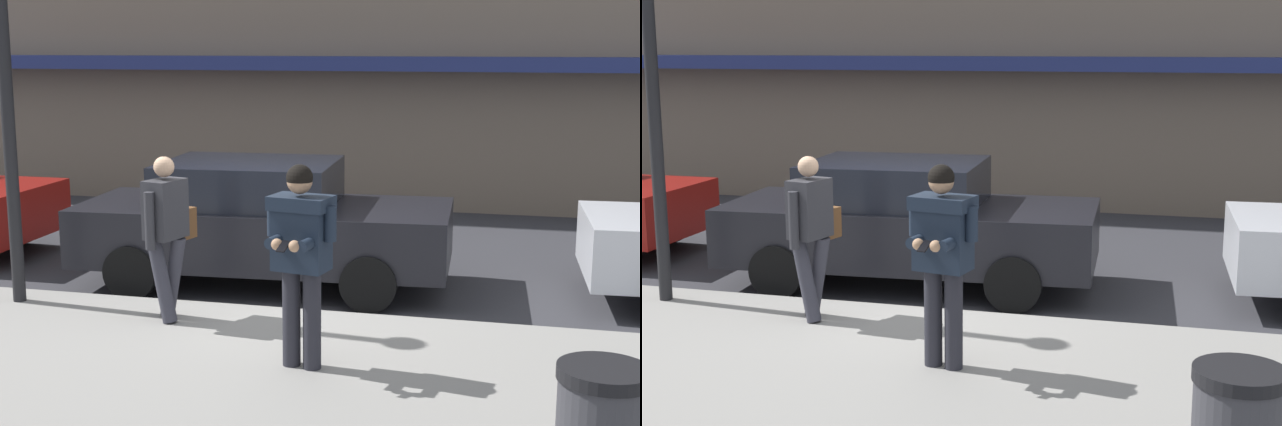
% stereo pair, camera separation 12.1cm
% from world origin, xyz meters
% --- Properties ---
extents(ground_plane, '(80.00, 80.00, 0.00)m').
position_xyz_m(ground_plane, '(0.00, 0.00, 0.00)').
color(ground_plane, '#333338').
extents(sidewalk, '(32.00, 5.30, 0.14)m').
position_xyz_m(sidewalk, '(1.00, -2.85, 0.07)').
color(sidewalk, gray).
rests_on(sidewalk, ground).
extents(curb_paint_line, '(28.00, 0.12, 0.01)m').
position_xyz_m(curb_paint_line, '(1.00, 0.05, 0.00)').
color(curb_paint_line, silver).
rests_on(curb_paint_line, ground).
extents(parked_sedan_mid, '(4.60, 2.12, 1.54)m').
position_xyz_m(parked_sedan_mid, '(-0.40, 1.11, 0.79)').
color(parked_sedan_mid, black).
rests_on(parked_sedan_mid, ground).
extents(man_texting_on_phone, '(0.64, 0.63, 1.81)m').
position_xyz_m(man_texting_on_phone, '(0.90, -1.89, 1.25)').
color(man_texting_on_phone, '#23232B').
rests_on(man_texting_on_phone, sidewalk).
extents(pedestrian_with_bag, '(0.40, 0.71, 1.70)m').
position_xyz_m(pedestrian_with_bag, '(-0.78, -0.86, 1.11)').
color(pedestrian_with_bag, '#33333D').
rests_on(pedestrian_with_bag, sidewalk).
extents(street_lamp_post, '(0.36, 0.36, 4.88)m').
position_xyz_m(street_lamp_post, '(-2.66, -0.65, 3.14)').
color(street_lamp_post, black).
rests_on(street_lamp_post, sidewalk).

